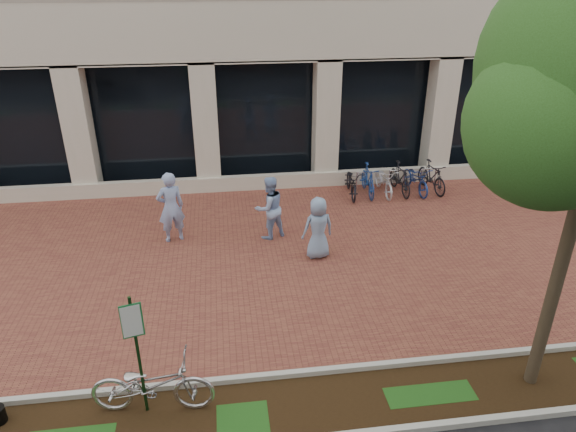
{
  "coord_description": "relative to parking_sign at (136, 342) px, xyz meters",
  "views": [
    {
      "loc": [
        -1.53,
        -11.67,
        6.85
      ],
      "look_at": [
        -0.06,
        -0.8,
        1.5
      ],
      "focal_mm": 32.0,
      "sensor_mm": 36.0,
      "label": 1
    }
  ],
  "objects": [
    {
      "name": "ground",
      "position": [
        3.06,
        4.97,
        -1.49
      ],
      "size": [
        120.0,
        120.0,
        0.0
      ],
      "primitive_type": "plane",
      "color": "black",
      "rests_on": "ground"
    },
    {
      "name": "brick_plaza",
      "position": [
        3.06,
        4.97,
        -1.49
      ],
      "size": [
        40.0,
        9.0,
        0.01
      ],
      "primitive_type": "cube",
      "color": "brown",
      "rests_on": "ground"
    },
    {
      "name": "planting_strip",
      "position": [
        3.06,
        -0.28,
        -1.49
      ],
      "size": [
        40.0,
        1.5,
        0.01
      ],
      "primitive_type": "cube",
      "color": "black",
      "rests_on": "ground"
    },
    {
      "name": "curb_plaza_side",
      "position": [
        3.06,
        0.47,
        -1.43
      ],
      "size": [
        40.0,
        0.12,
        0.12
      ],
      "primitive_type": "cube",
      "color": "#BABBB0",
      "rests_on": "ground"
    },
    {
      "name": "parking_sign",
      "position": [
        0.0,
        0.0,
        0.0
      ],
      "size": [
        0.34,
        0.07,
        2.34
      ],
      "rotation": [
        0.0,
        0.0,
        0.25
      ],
      "color": "#123414",
      "rests_on": "ground"
    },
    {
      "name": "locked_bicycle",
      "position": [
        0.14,
        0.03,
        -0.95
      ],
      "size": [
        2.14,
        0.94,
        1.09
      ],
      "primitive_type": "imported",
      "rotation": [
        0.0,
        0.0,
        1.47
      ],
      "color": "silver",
      "rests_on": "ground"
    },
    {
      "name": "pedestrian_left",
      "position": [
        0.07,
        6.15,
        -0.49
      ],
      "size": [
        0.84,
        0.68,
        2.0
      ],
      "primitive_type": "imported",
      "rotation": [
        0.0,
        0.0,
        3.46
      ],
      "color": "#95ABDE",
      "rests_on": "ground"
    },
    {
      "name": "pedestrian_mid",
      "position": [
        2.73,
        5.98,
        -0.59
      ],
      "size": [
        1.08,
        0.99,
        1.8
      ],
      "primitive_type": "imported",
      "rotation": [
        0.0,
        0.0,
        3.59
      ],
      "color": "#99B6E5",
      "rests_on": "ground"
    },
    {
      "name": "pedestrian_right",
      "position": [
        3.85,
        4.73,
        -0.66
      ],
      "size": [
        0.9,
        0.67,
        1.67
      ],
      "primitive_type": "imported",
      "rotation": [
        0.0,
        0.0,
        3.32
      ],
      "color": "#7D98BB",
      "rests_on": "ground"
    },
    {
      "name": "bollard",
      "position": [
        11.95,
        5.99,
        -0.98
      ],
      "size": [
        0.12,
        0.12,
        1.02
      ],
      "color": "silver",
      "rests_on": "ground"
    },
    {
      "name": "bike_rack_cluster",
      "position": [
        7.06,
        8.52,
        -1.01
      ],
      "size": [
        3.52,
        1.82,
        1.03
      ],
      "rotation": [
        0.0,
        0.0,
        0.01
      ],
      "color": "black",
      "rests_on": "ground"
    }
  ]
}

